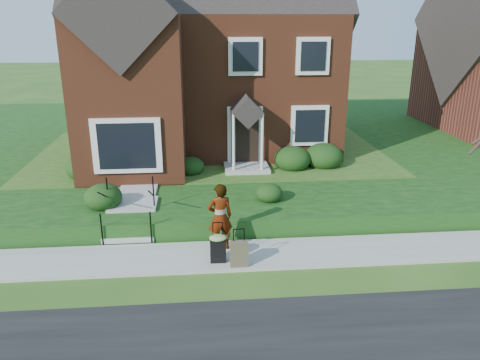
{
  "coord_description": "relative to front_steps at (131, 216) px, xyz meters",
  "views": [
    {
      "loc": [
        -0.48,
        -10.78,
        5.83
      ],
      "look_at": [
        0.66,
        2.0,
        1.41
      ],
      "focal_mm": 35.0,
      "sensor_mm": 36.0,
      "label": 1
    }
  ],
  "objects": [
    {
      "name": "main_house",
      "position": [
        2.29,
        7.76,
        4.79
      ],
      "size": [
        10.4,
        10.2,
        9.4
      ],
      "color": "brown",
      "rests_on": "terrace"
    },
    {
      "name": "woman",
      "position": [
        2.49,
        -1.5,
        0.51
      ],
      "size": [
        0.74,
        0.56,
        1.81
      ],
      "primitive_type": "imported",
      "rotation": [
        0.0,
        0.0,
        3.35
      ],
      "color": "#999999",
      "rests_on": "sidewalk"
    },
    {
      "name": "terrace",
      "position": [
        6.5,
        9.06,
        -0.17
      ],
      "size": [
        44.0,
        20.0,
        0.6
      ],
      "primitive_type": "cube",
      "color": "#113A0F",
      "rests_on": "ground"
    },
    {
      "name": "sidewalk",
      "position": [
        2.5,
        -1.84,
        -0.43
      ],
      "size": [
        60.0,
        1.6,
        0.08
      ],
      "primitive_type": "cube",
      "color": "#9E9B93",
      "rests_on": "ground"
    },
    {
      "name": "walkway",
      "position": [
        0.0,
        3.16,
        0.16
      ],
      "size": [
        1.2,
        6.0,
        0.06
      ],
      "primitive_type": "cube",
      "color": "#9E9B93",
      "rests_on": "terrace"
    },
    {
      "name": "foundation_shrubs",
      "position": [
        2.51,
        2.99,
        0.59
      ],
      "size": [
        9.95,
        4.62,
        1.04
      ],
      "color": "black",
      "rests_on": "terrace"
    },
    {
      "name": "suitcase_olive",
      "position": [
        2.91,
        -2.44,
        -0.07
      ],
      "size": [
        0.45,
        0.26,
        0.96
      ],
      "rotation": [
        0.0,
        0.0,
        0.02
      ],
      "color": "brown",
      "rests_on": "sidewalk"
    },
    {
      "name": "front_steps",
      "position": [
        0.0,
        0.0,
        0.0
      ],
      "size": [
        1.4,
        2.02,
        1.5
      ],
      "color": "#9E9B93",
      "rests_on": "ground"
    },
    {
      "name": "ground",
      "position": [
        2.5,
        -1.84,
        -0.47
      ],
      "size": [
        120.0,
        120.0,
        0.0
      ],
      "primitive_type": "plane",
      "color": "#2D5119",
      "rests_on": "ground"
    },
    {
      "name": "suitcase_black",
      "position": [
        2.4,
        -2.2,
        0.01
      ],
      "size": [
        0.44,
        0.37,
        1.05
      ],
      "rotation": [
        0.0,
        0.0,
        -0.03
      ],
      "color": "black",
      "rests_on": "sidewalk"
    }
  ]
}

